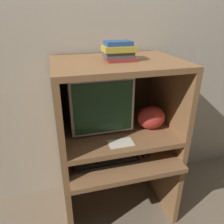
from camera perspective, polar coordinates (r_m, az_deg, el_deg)
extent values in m
cube|color=#B2A893|center=(1.85, -2.06, 15.47)|extent=(6.00, 0.06, 2.60)
cube|color=brown|center=(1.90, -11.75, -18.39)|extent=(0.04, 0.64, 0.63)
cube|color=brown|center=(2.07, 12.54, -14.21)|extent=(0.04, 0.64, 0.63)
cube|color=brown|center=(1.61, 3.14, -13.02)|extent=(0.79, 0.40, 0.04)
cube|color=brown|center=(1.66, -12.92, -8.34)|extent=(0.04, 0.64, 0.16)
cube|color=brown|center=(1.85, 13.65, -4.64)|extent=(0.04, 0.64, 0.16)
cube|color=brown|center=(1.68, 1.19, -4.80)|extent=(0.79, 0.64, 0.04)
cube|color=brown|center=(1.51, -14.12, 2.48)|extent=(0.04, 0.64, 0.52)
cube|color=brown|center=(1.72, 14.76, 5.19)|extent=(0.04, 0.64, 0.52)
cube|color=brown|center=(1.49, 1.36, 12.70)|extent=(0.79, 0.64, 0.04)
cube|color=#48321E|center=(1.84, -1.43, 7.31)|extent=(0.79, 0.01, 0.52)
cylinder|color=beige|center=(1.73, -3.56, -2.89)|extent=(0.21, 0.21, 0.02)
cube|color=beige|center=(1.64, -3.75, 3.53)|extent=(0.44, 0.37, 0.39)
cube|color=#1E4223|center=(1.47, -2.26, 0.98)|extent=(0.40, 0.01, 0.36)
cube|color=black|center=(1.58, -1.74, -12.57)|extent=(0.48, 0.15, 0.02)
cube|color=#333335|center=(1.57, -1.74, -12.19)|extent=(0.44, 0.12, 0.01)
ellipsoid|color=black|center=(1.64, 8.79, -11.08)|extent=(0.06, 0.04, 0.03)
ellipsoid|color=#BC382D|center=(1.66, 10.25, -1.47)|extent=(0.21, 0.16, 0.17)
cube|color=maroon|center=(1.47, 2.10, 13.69)|extent=(0.19, 0.14, 0.02)
cube|color=#4C4C51|center=(1.46, 1.57, 14.79)|extent=(0.19, 0.12, 0.04)
cube|color=gold|center=(1.45, 1.90, 16.22)|extent=(0.20, 0.13, 0.04)
cube|color=navy|center=(1.45, 1.70, 17.51)|extent=(0.17, 0.12, 0.03)
cube|color=beige|center=(1.49, 2.35, -8.07)|extent=(0.17, 0.11, 0.00)
cube|color=#4C4C51|center=(1.52, 1.14, 15.34)|extent=(0.13, 0.11, 0.09)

